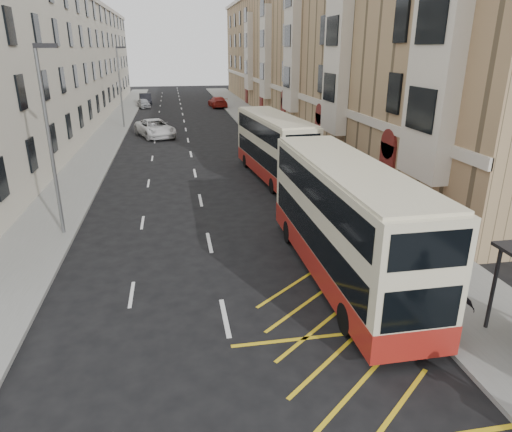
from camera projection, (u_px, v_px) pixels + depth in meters
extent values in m
plane|color=black|center=(245.00, 411.00, 10.61)|extent=(200.00, 200.00, 0.00)
cube|color=slate|center=(282.00, 145.00, 39.62)|extent=(4.00, 120.00, 0.15)
cube|color=slate|center=(97.00, 152.00, 37.05)|extent=(3.00, 120.00, 0.15)
cube|color=gray|center=(260.00, 146.00, 39.29)|extent=(0.25, 120.00, 0.15)
cube|color=gray|center=(116.00, 151.00, 37.30)|extent=(0.25, 120.00, 0.15)
cube|color=#9D815B|center=(312.00, 53.00, 52.54)|extent=(10.00, 79.00, 15.00)
cube|color=beige|center=(269.00, 85.00, 52.91)|extent=(0.18, 79.00, 0.50)
cube|color=beige|center=(436.00, 60.00, 18.86)|extent=(0.80, 3.20, 10.00)
cube|color=beige|center=(337.00, 56.00, 29.94)|extent=(0.80, 3.20, 10.00)
cube|color=beige|center=(292.00, 54.00, 41.03)|extent=(0.80, 3.20, 10.00)
cube|color=beige|center=(266.00, 53.00, 52.11)|extent=(0.80, 3.20, 10.00)
cube|color=beige|center=(249.00, 52.00, 63.20)|extent=(0.80, 3.20, 10.00)
cube|color=maroon|center=(386.00, 172.00, 24.61)|extent=(0.20, 1.60, 3.00)
cube|color=maroon|center=(319.00, 133.00, 35.69)|extent=(0.20, 1.60, 3.00)
cube|color=maroon|center=(283.00, 113.00, 46.78)|extent=(0.20, 1.60, 3.00)
cube|color=maroon|center=(261.00, 101.00, 57.86)|extent=(0.20, 1.60, 3.00)
cube|color=maroon|center=(247.00, 92.00, 68.95)|extent=(0.20, 1.60, 3.00)
cube|color=beige|center=(52.00, 63.00, 48.16)|extent=(9.00, 79.00, 13.00)
cube|color=black|center=(493.00, 288.00, 13.12)|extent=(0.08, 0.08, 2.60)
cylinder|color=red|center=(436.00, 306.00, 13.73)|extent=(0.06, 0.06, 1.00)
cylinder|color=red|center=(388.00, 260.00, 16.73)|extent=(0.06, 0.06, 1.00)
cylinder|color=red|center=(355.00, 228.00, 19.74)|extent=(0.06, 0.06, 1.00)
cube|color=red|center=(390.00, 248.00, 16.57)|extent=(0.05, 6.50, 0.06)
cube|color=red|center=(389.00, 259.00, 16.72)|extent=(0.05, 6.50, 0.06)
cylinder|color=slate|center=(50.00, 144.00, 19.20)|extent=(0.16, 0.16, 8.00)
cube|color=black|center=(45.00, 46.00, 17.92)|extent=(0.90, 0.18, 0.18)
cylinder|color=slate|center=(120.00, 88.00, 46.91)|extent=(0.16, 0.16, 8.00)
cube|color=black|center=(120.00, 47.00, 45.63)|extent=(0.90, 0.18, 0.18)
cube|color=beige|center=(345.00, 219.00, 16.12)|extent=(2.49, 10.74, 3.85)
cube|color=maroon|center=(342.00, 257.00, 16.63)|extent=(2.52, 10.77, 0.88)
cube|color=black|center=(344.00, 231.00, 16.28)|extent=(2.52, 9.88, 1.07)
cube|color=black|center=(347.00, 187.00, 15.70)|extent=(2.52, 9.88, 0.98)
cube|color=beige|center=(348.00, 165.00, 15.44)|extent=(2.39, 10.31, 0.12)
cube|color=black|center=(302.00, 188.00, 21.19)|extent=(2.07, 0.09, 1.27)
cube|color=black|center=(304.00, 145.00, 20.50)|extent=(1.71, 0.09, 0.44)
cube|color=black|center=(421.00, 309.00, 11.32)|extent=(2.07, 0.09, 1.17)
cylinder|color=black|center=(289.00, 232.00, 19.71)|extent=(0.28, 0.98, 0.98)
cylinder|color=black|center=(337.00, 228.00, 20.09)|extent=(0.28, 0.98, 0.98)
cylinder|color=black|center=(347.00, 319.00, 13.37)|extent=(0.28, 0.98, 0.98)
cylinder|color=black|center=(416.00, 311.00, 13.75)|extent=(0.28, 0.98, 0.98)
cube|color=beige|center=(274.00, 146.00, 29.04)|extent=(3.20, 10.26, 3.62)
cube|color=maroon|center=(274.00, 167.00, 29.52)|extent=(3.23, 10.29, 0.83)
cube|color=black|center=(274.00, 152.00, 29.19)|extent=(3.16, 9.46, 1.01)
cube|color=black|center=(274.00, 128.00, 28.65)|extent=(3.16, 9.46, 0.92)
cube|color=beige|center=(274.00, 116.00, 28.40)|extent=(3.07, 9.85, 0.11)
cube|color=black|center=(253.00, 138.00, 33.72)|extent=(1.95, 0.25, 1.19)
cube|color=black|center=(253.00, 112.00, 33.07)|extent=(1.61, 0.22, 0.41)
cube|color=black|center=(302.00, 171.00, 24.62)|extent=(1.95, 0.25, 1.10)
cylinder|color=black|center=(246.00, 161.00, 32.28)|extent=(0.34, 0.94, 0.92)
cylinder|color=black|center=(274.00, 159.00, 32.80)|extent=(0.34, 0.94, 0.92)
cylinder|color=black|center=(273.00, 186.00, 26.43)|extent=(0.34, 0.94, 0.92)
cylinder|color=black|center=(307.00, 183.00, 26.95)|extent=(0.34, 0.94, 0.92)
imported|color=black|center=(456.00, 309.00, 12.93)|extent=(1.08, 0.76, 1.70)
imported|color=silver|center=(155.00, 128.00, 43.36)|extent=(4.43, 6.45, 1.64)
imported|color=#9EA0A6|center=(144.00, 103.00, 64.57)|extent=(2.30, 4.02, 1.29)
imported|color=black|center=(145.00, 99.00, 68.99)|extent=(2.15, 4.95, 1.58)
imported|color=maroon|center=(218.00, 102.00, 65.31)|extent=(2.60, 5.43, 1.53)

